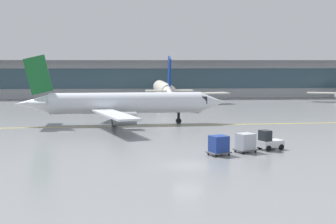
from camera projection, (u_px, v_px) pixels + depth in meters
The scene contains 8 objects.
ground_plane at pixel (188, 166), 42.67m from camera, with size 400.00×400.00×0.00m, color gray.
taxiway_centreline_stripe at pixel (126, 126), 68.85m from camera, with size 110.00×0.36×0.01m, color yellow.
terminal_concourse at pixel (152, 78), 125.44m from camera, with size 188.13×11.00×9.60m.
gate_airplane_1 at pixel (164, 90), 104.37m from camera, with size 29.00×31.14×10.33m.
taxiing_regional_jet at pixel (124, 104), 70.47m from camera, with size 30.90×28.71×10.24m.
baggage_tug at pixel (269, 141), 50.33m from camera, with size 2.94×2.40×2.10m.
cargo_dolly_lead at pixel (246, 142), 48.91m from camera, with size 2.56×2.31×1.94m.
cargo_dolly_trailing at pixel (219, 145), 47.41m from camera, with size 2.56×2.31×1.94m.
Camera 1 is at (-4.68, -41.71, 9.22)m, focal length 51.33 mm.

